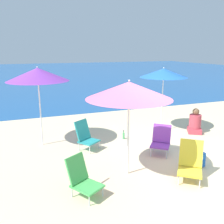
% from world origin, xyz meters
% --- Properties ---
extents(ground_plane, '(60.00, 60.00, 0.00)m').
position_xyz_m(ground_plane, '(0.00, 0.00, 0.00)').
color(ground_plane, beige).
extents(sea_water, '(60.00, 40.00, 0.01)m').
position_xyz_m(sea_water, '(0.00, 25.52, 0.00)').
color(sea_water, '#1E5699').
rests_on(sea_water, ground).
extents(beach_umbrella_blue, '(1.52, 1.52, 2.10)m').
position_xyz_m(beach_umbrella_blue, '(0.99, 2.46, 1.92)').
color(beach_umbrella_blue, white).
rests_on(beach_umbrella_blue, ground).
extents(beach_umbrella_pink, '(1.78, 1.78, 2.07)m').
position_xyz_m(beach_umbrella_pink, '(-1.28, 0.10, 1.85)').
color(beach_umbrella_pink, white).
rests_on(beach_umbrella_pink, ground).
extents(beach_umbrella_purple, '(1.67, 1.67, 2.22)m').
position_xyz_m(beach_umbrella_purple, '(-2.87, 2.51, 2.00)').
color(beach_umbrella_purple, white).
rests_on(beach_umbrella_purple, ground).
extents(beach_chair_teal, '(0.69, 0.71, 0.80)m').
position_xyz_m(beach_chair_teal, '(-1.79, 1.77, 0.40)').
color(beach_chair_teal, silver).
rests_on(beach_chair_teal, ground).
extents(beach_chair_green, '(0.69, 0.75, 0.74)m').
position_xyz_m(beach_chair_green, '(-2.41, -0.35, 0.35)').
color(beach_chair_green, silver).
rests_on(beach_chair_green, ground).
extents(beach_chair_yellow, '(0.77, 0.79, 0.80)m').
position_xyz_m(beach_chair_yellow, '(-0.15, -0.55, 0.38)').
color(beach_chair_yellow, silver).
rests_on(beach_chair_yellow, ground).
extents(beach_chair_purple, '(0.71, 0.73, 0.74)m').
position_xyz_m(beach_chair_purple, '(-0.02, 0.82, 0.38)').
color(beach_chair_purple, silver).
rests_on(beach_chair_purple, ground).
extents(person_seated_near, '(0.60, 0.63, 0.82)m').
position_xyz_m(person_seated_near, '(1.90, 1.86, 0.32)').
color(person_seated_near, '#BF3F4C').
rests_on(person_seated_near, ground).
extents(backpack_blue, '(0.31, 0.23, 0.33)m').
position_xyz_m(backpack_blue, '(0.39, -0.14, 0.16)').
color(backpack_blue, blue).
rests_on(backpack_blue, ground).
extents(water_bottle, '(0.06, 0.06, 0.27)m').
position_xyz_m(water_bottle, '(-0.51, 2.13, 0.11)').
color(water_bottle, '#4CB266').
rests_on(water_bottle, ground).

